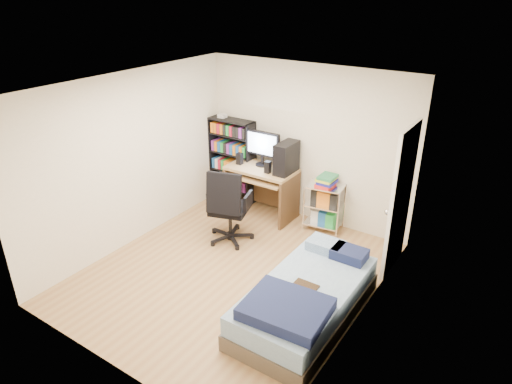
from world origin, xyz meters
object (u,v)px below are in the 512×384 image
Objects in this scene: computer_desk at (269,173)px; office_chair at (229,219)px; media_shelf at (232,160)px; bed at (305,300)px.

office_chair is (-0.04, -1.04, -0.39)m from computer_desk.
media_shelf reaches higher than bed.
computer_desk is 1.20× the size of office_chair.
media_shelf is 1.09× the size of computer_desk.
bed is (1.77, -0.91, -0.12)m from office_chair.
office_chair is at bearing -92.33° from computer_desk.
bed is (1.72, -1.95, -0.51)m from computer_desk.
media_shelf is at bearing 106.97° from office_chair.
media_shelf is 1.50m from office_chair.
computer_desk is (0.86, -0.15, 0.00)m from media_shelf.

